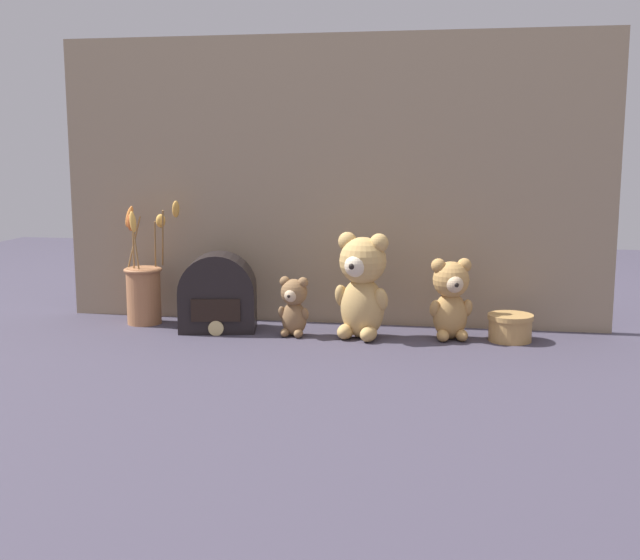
# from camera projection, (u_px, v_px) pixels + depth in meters

# --- Properties ---
(ground_plane) EXTENTS (4.00, 4.00, 0.00)m
(ground_plane) POSITION_uv_depth(u_px,v_px,m) (319.00, 336.00, 2.08)
(ground_plane) COLOR #3D3847
(backdrop_wall) EXTENTS (1.51, 0.02, 0.78)m
(backdrop_wall) POSITION_uv_depth(u_px,v_px,m) (329.00, 182.00, 2.18)
(backdrop_wall) COLOR gray
(backdrop_wall) RESTS_ON ground
(teddy_bear_large) EXTENTS (0.15, 0.14, 0.27)m
(teddy_bear_large) POSITION_uv_depth(u_px,v_px,m) (362.00, 284.00, 2.04)
(teddy_bear_large) COLOR tan
(teddy_bear_large) RESTS_ON ground
(teddy_bear_medium) EXTENTS (0.12, 0.11, 0.21)m
(teddy_bear_medium) POSITION_uv_depth(u_px,v_px,m) (451.00, 297.00, 2.03)
(teddy_bear_medium) COLOR tan
(teddy_bear_medium) RESTS_ON ground
(teddy_bear_small) EXTENTS (0.09, 0.08, 0.16)m
(teddy_bear_small) POSITION_uv_depth(u_px,v_px,m) (294.00, 305.00, 2.07)
(teddy_bear_small) COLOR olive
(teddy_bear_small) RESTS_ON ground
(flower_vase) EXTENTS (0.17, 0.12, 0.34)m
(flower_vase) POSITION_uv_depth(u_px,v_px,m) (144.00, 289.00, 2.22)
(flower_vase) COLOR #AD7047
(flower_vase) RESTS_ON ground
(vintage_radio) EXTENTS (0.22, 0.16, 0.21)m
(vintage_radio) POSITION_uv_depth(u_px,v_px,m) (218.00, 298.00, 2.14)
(vintage_radio) COLOR black
(vintage_radio) RESTS_ON ground
(decorative_tin_tall) EXTENTS (0.11, 0.11, 0.07)m
(decorative_tin_tall) POSITION_uv_depth(u_px,v_px,m) (510.00, 327.00, 2.02)
(decorative_tin_tall) COLOR tan
(decorative_tin_tall) RESTS_ON ground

